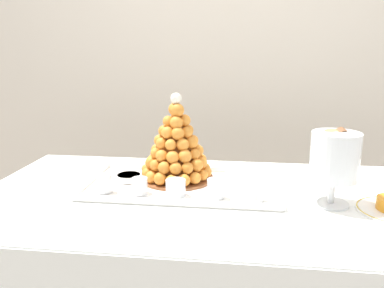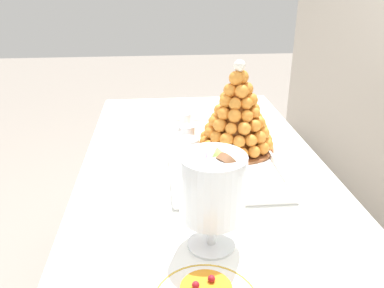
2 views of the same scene
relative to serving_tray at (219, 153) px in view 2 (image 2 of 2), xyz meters
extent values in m
cylinder|color=brown|center=(-0.57, -0.36, -0.42)|extent=(0.04, 0.04, 0.78)
cylinder|color=brown|center=(-0.57, 0.24, -0.42)|extent=(0.04, 0.04, 0.78)
cube|color=brown|center=(0.15, -0.06, -0.02)|extent=(1.56, 0.72, 0.02)
cube|color=white|center=(0.15, -0.06, -0.01)|extent=(1.62, 0.78, 0.00)
cube|color=white|center=(0.15, -0.45, -0.20)|extent=(1.62, 0.01, 0.39)
cube|color=white|center=(0.15, 0.33, -0.20)|extent=(1.62, 0.01, 0.39)
cube|color=white|center=(-0.66, -0.06, -0.20)|extent=(0.01, 0.78, 0.39)
cube|color=white|center=(0.00, 0.00, 0.00)|extent=(0.65, 0.33, 0.01)
cube|color=white|center=(0.00, -0.17, 0.01)|extent=(0.65, 0.01, 0.02)
cube|color=white|center=(0.00, 0.17, 0.01)|extent=(0.65, 0.01, 0.02)
cube|color=white|center=(-0.32, 0.00, 0.01)|extent=(0.01, 0.33, 0.02)
cube|color=white|center=(0.32, 0.00, 0.01)|extent=(0.01, 0.33, 0.02)
cylinder|color=white|center=(0.00, 0.00, 0.00)|extent=(0.31, 0.31, 0.00)
cylinder|color=brown|center=(-0.03, 0.06, 0.01)|extent=(0.26, 0.26, 0.01)
cone|color=#C26F27|center=(-0.03, 0.06, 0.14)|extent=(0.18, 0.18, 0.26)
sphere|color=orange|center=(0.08, 0.06, 0.03)|extent=(0.04, 0.04, 0.04)
sphere|color=orange|center=(0.07, 0.10, 0.03)|extent=(0.04, 0.04, 0.04)
sphere|color=orange|center=(0.04, 0.14, 0.03)|extent=(0.04, 0.04, 0.04)
sphere|color=orange|center=(0.01, 0.16, 0.03)|extent=(0.05, 0.05, 0.05)
sphere|color=orange|center=(-0.03, 0.17, 0.03)|extent=(0.04, 0.04, 0.04)
sphere|color=orange|center=(-0.07, 0.16, 0.03)|extent=(0.04, 0.04, 0.04)
sphere|color=orange|center=(-0.10, 0.14, 0.03)|extent=(0.04, 0.04, 0.04)
sphere|color=orange|center=(-0.13, 0.10, 0.03)|extent=(0.04, 0.04, 0.04)
sphere|color=orange|center=(-0.14, 0.06, 0.03)|extent=(0.05, 0.05, 0.05)
sphere|color=orange|center=(-0.13, 0.02, 0.03)|extent=(0.04, 0.04, 0.04)
sphere|color=orange|center=(-0.10, -0.01, 0.03)|extent=(0.04, 0.04, 0.04)
sphere|color=orange|center=(-0.07, -0.03, 0.03)|extent=(0.04, 0.04, 0.04)
sphere|color=orange|center=(-0.03, -0.04, 0.03)|extent=(0.04, 0.04, 0.04)
sphere|color=orange|center=(0.01, -0.03, 0.03)|extent=(0.04, 0.04, 0.04)
sphere|color=orange|center=(0.04, -0.01, 0.03)|extent=(0.04, 0.04, 0.04)
sphere|color=orange|center=(0.07, 0.02, 0.03)|extent=(0.04, 0.04, 0.04)
sphere|color=orange|center=(0.05, 0.09, 0.07)|extent=(0.04, 0.04, 0.04)
sphere|color=orange|center=(0.03, 0.13, 0.07)|extent=(0.04, 0.04, 0.04)
sphere|color=orange|center=(0.00, 0.15, 0.07)|extent=(0.04, 0.04, 0.04)
sphere|color=orange|center=(-0.04, 0.15, 0.07)|extent=(0.05, 0.05, 0.05)
sphere|color=orange|center=(-0.08, 0.14, 0.07)|extent=(0.04, 0.04, 0.04)
sphere|color=orange|center=(-0.11, 0.11, 0.07)|extent=(0.04, 0.04, 0.04)
sphere|color=orange|center=(-0.12, 0.07, 0.07)|extent=(0.04, 0.04, 0.04)
sphere|color=orange|center=(-0.11, 0.03, 0.07)|extent=(0.04, 0.04, 0.04)
sphere|color=orange|center=(-0.09, 0.00, 0.07)|extent=(0.04, 0.04, 0.04)
sphere|color=orange|center=(-0.06, -0.02, 0.07)|extent=(0.04, 0.04, 0.04)
sphere|color=orange|center=(-0.02, -0.03, 0.07)|extent=(0.04, 0.04, 0.04)
sphere|color=orange|center=(0.02, -0.01, 0.07)|extent=(0.04, 0.04, 0.04)
sphere|color=orange|center=(0.05, 0.02, 0.07)|extent=(0.05, 0.05, 0.05)
sphere|color=orange|center=(0.06, 0.06, 0.07)|extent=(0.04, 0.04, 0.04)
sphere|color=orange|center=(0.03, 0.11, 0.11)|extent=(0.04, 0.04, 0.04)
sphere|color=orange|center=(-0.01, 0.14, 0.10)|extent=(0.04, 0.04, 0.04)
sphere|color=orange|center=(-0.05, 0.14, 0.10)|extent=(0.05, 0.05, 0.05)
sphere|color=orange|center=(-0.09, 0.11, 0.10)|extent=(0.04, 0.04, 0.04)
sphere|color=orange|center=(-0.10, 0.08, 0.11)|extent=(0.04, 0.04, 0.04)
sphere|color=orange|center=(-0.10, 0.03, 0.10)|extent=(0.04, 0.04, 0.04)
sphere|color=orange|center=(-0.07, 0.00, 0.10)|extent=(0.04, 0.04, 0.04)
sphere|color=orange|center=(-0.03, -0.01, 0.10)|extent=(0.04, 0.04, 0.04)
sphere|color=orange|center=(0.01, 0.00, 0.11)|extent=(0.05, 0.05, 0.05)
sphere|color=orange|center=(0.04, 0.03, 0.10)|extent=(0.04, 0.04, 0.04)
sphere|color=orange|center=(0.04, 0.07, 0.11)|extent=(0.04, 0.04, 0.04)
sphere|color=orange|center=(0.00, 0.12, 0.14)|extent=(0.04, 0.04, 0.04)
sphere|color=orange|center=(-0.04, 0.12, 0.14)|extent=(0.04, 0.04, 0.04)
sphere|color=orange|center=(-0.08, 0.10, 0.14)|extent=(0.04, 0.04, 0.04)
sphere|color=orange|center=(-0.09, 0.06, 0.14)|extent=(0.04, 0.04, 0.04)
sphere|color=orange|center=(-0.07, 0.03, 0.14)|extent=(0.04, 0.04, 0.04)
sphere|color=orange|center=(-0.04, 0.01, 0.14)|extent=(0.04, 0.04, 0.04)
sphere|color=orange|center=(0.00, 0.01, 0.14)|extent=(0.04, 0.04, 0.04)
sphere|color=orange|center=(0.03, 0.04, 0.14)|extent=(0.04, 0.04, 0.04)
sphere|color=orange|center=(0.03, 0.08, 0.14)|extent=(0.04, 0.04, 0.04)
sphere|color=orange|center=(-0.02, 0.11, 0.18)|extent=(0.05, 0.05, 0.05)
sphere|color=orange|center=(-0.06, 0.10, 0.18)|extent=(0.04, 0.04, 0.04)
sphere|color=orange|center=(-0.07, 0.06, 0.18)|extent=(0.04, 0.04, 0.04)
sphere|color=orange|center=(-0.05, 0.03, 0.18)|extent=(0.04, 0.04, 0.04)
sphere|color=orange|center=(-0.02, 0.02, 0.18)|extent=(0.04, 0.04, 0.04)
sphere|color=orange|center=(0.01, 0.05, 0.18)|extent=(0.04, 0.04, 0.04)
sphere|color=orange|center=(0.01, 0.08, 0.18)|extent=(0.04, 0.04, 0.04)
sphere|color=orange|center=(-0.03, 0.09, 0.21)|extent=(0.05, 0.05, 0.05)
sphere|color=orange|center=(-0.06, 0.06, 0.21)|extent=(0.04, 0.04, 0.04)
sphere|color=orange|center=(-0.02, 0.04, 0.21)|extent=(0.05, 0.05, 0.05)
sphere|color=orange|center=(0.00, 0.07, 0.21)|extent=(0.04, 0.04, 0.04)
sphere|color=orange|center=(-0.04, 0.07, 0.25)|extent=(0.05, 0.05, 0.05)
sphere|color=orange|center=(-0.02, 0.05, 0.25)|extent=(0.05, 0.05, 0.05)
sphere|color=white|center=(-0.03, 0.06, 0.29)|extent=(0.04, 0.04, 0.04)
cylinder|color=silver|center=(-0.24, -0.09, 0.03)|extent=(0.05, 0.05, 0.06)
cylinder|color=gold|center=(-0.24, -0.09, 0.02)|extent=(0.04, 0.04, 0.02)
cylinder|color=#EAC166|center=(-0.24, -0.09, 0.04)|extent=(0.04, 0.04, 0.02)
sphere|color=brown|center=(-0.25, -0.09, 0.05)|extent=(0.01, 0.01, 0.01)
cylinder|color=silver|center=(-0.12, -0.09, 0.03)|extent=(0.05, 0.05, 0.05)
cylinder|color=gold|center=(-0.12, -0.09, 0.01)|extent=(0.05, 0.05, 0.02)
cylinder|color=#EAC166|center=(-0.12, -0.09, 0.03)|extent=(0.05, 0.05, 0.02)
sphere|color=brown|center=(-0.12, -0.09, 0.04)|extent=(0.01, 0.01, 0.01)
cylinder|color=silver|center=(-0.01, -0.10, 0.03)|extent=(0.06, 0.06, 0.05)
cylinder|color=#F4EAC6|center=(-0.01, -0.10, 0.01)|extent=(0.06, 0.06, 0.02)
cylinder|color=white|center=(-0.01, -0.10, 0.03)|extent=(0.06, 0.06, 0.02)
sphere|color=brown|center=(-0.01, -0.09, 0.04)|extent=(0.02, 0.02, 0.02)
cylinder|color=silver|center=(0.12, -0.10, 0.03)|extent=(0.05, 0.05, 0.06)
cylinder|color=gold|center=(0.12, -0.10, 0.02)|extent=(0.05, 0.05, 0.02)
cylinder|color=#EAC166|center=(0.12, -0.10, 0.04)|extent=(0.05, 0.05, 0.02)
sphere|color=brown|center=(0.12, -0.09, 0.05)|extent=(0.01, 0.01, 0.01)
cylinder|color=silver|center=(0.24, -0.11, 0.03)|extent=(0.06, 0.06, 0.06)
cylinder|color=brown|center=(0.24, -0.11, 0.02)|extent=(0.05, 0.05, 0.02)
cylinder|color=#8C603D|center=(0.24, -0.11, 0.04)|extent=(0.05, 0.05, 0.02)
sphere|color=brown|center=(0.24, -0.11, 0.05)|extent=(0.02, 0.02, 0.02)
cylinder|color=white|center=(-0.20, 0.03, 0.01)|extent=(0.09, 0.09, 0.02)
cylinder|color=#F2CC59|center=(-0.20, 0.03, 0.02)|extent=(0.08, 0.08, 0.00)
cylinder|color=white|center=(0.47, -0.09, 0.00)|extent=(0.11, 0.11, 0.01)
cylinder|color=white|center=(0.47, -0.09, 0.04)|extent=(0.02, 0.02, 0.07)
cylinder|color=white|center=(0.47, -0.09, 0.15)|extent=(0.14, 0.14, 0.14)
cylinder|color=#D199D8|center=(0.49, -0.09, 0.09)|extent=(0.07, 0.05, 0.07)
cylinder|color=#9ED860|center=(0.46, -0.06, 0.09)|extent=(0.07, 0.06, 0.06)
cylinder|color=#E54C47|center=(0.45, -0.09, 0.09)|extent=(0.07, 0.06, 0.06)
cylinder|color=#F9A54C|center=(0.48, -0.12, 0.09)|extent=(0.07, 0.05, 0.07)
cylinder|color=#9ED860|center=(0.50, -0.07, 0.11)|extent=(0.06, 0.05, 0.05)
cylinder|color=pink|center=(0.45, -0.08, 0.11)|extent=(0.07, 0.05, 0.07)
cylinder|color=brown|center=(0.47, -0.10, 0.11)|extent=(0.06, 0.05, 0.07)
cylinder|color=#9ED860|center=(0.48, -0.06, 0.14)|extent=(0.06, 0.05, 0.05)
cylinder|color=#E54C47|center=(0.46, -0.08, 0.14)|extent=(0.07, 0.05, 0.07)
cylinder|color=#72B2E0|center=(0.47, -0.12, 0.14)|extent=(0.07, 0.06, 0.07)
cylinder|color=yellow|center=(0.50, -0.10, 0.14)|extent=(0.06, 0.06, 0.05)
cylinder|color=#E54C47|center=(0.46, -0.06, 0.16)|extent=(0.07, 0.06, 0.07)
cylinder|color=#D199D8|center=(0.45, -0.10, 0.16)|extent=(0.07, 0.05, 0.07)
cylinder|color=#9ED860|center=(0.48, -0.11, 0.16)|extent=(0.06, 0.06, 0.04)
cylinder|color=#9ED860|center=(0.51, -0.09, 0.16)|extent=(0.07, 0.05, 0.07)
cylinder|color=#72B2E0|center=(0.44, -0.07, 0.18)|extent=(0.06, 0.06, 0.05)
cylinder|color=#D199D8|center=(0.46, -0.11, 0.18)|extent=(0.07, 0.05, 0.06)
cylinder|color=#72B2E0|center=(0.49, -0.09, 0.18)|extent=(0.06, 0.05, 0.06)
cylinder|color=#9ED860|center=(0.45, -0.09, 0.20)|extent=(0.07, 0.05, 0.07)
cylinder|color=#D199D8|center=(0.46, -0.12, 0.20)|extent=(0.05, 0.05, 0.04)
cylinder|color=#F9A54C|center=(0.49, -0.10, 0.20)|extent=(0.05, 0.05, 0.03)
cylinder|color=brown|center=(0.48, -0.06, 0.20)|extent=(0.08, 0.05, 0.08)
sphere|color=#A51923|center=(0.62, -0.11, 0.04)|extent=(0.01, 0.01, 0.01)
sphere|color=#A51923|center=(0.64, -0.14, 0.04)|extent=(0.01, 0.01, 0.01)
cylinder|color=silver|center=(-0.07, 0.10, 0.00)|extent=(0.06, 0.06, 0.00)
cylinder|color=silver|center=(-0.07, 0.10, 0.04)|extent=(0.01, 0.01, 0.08)
sphere|color=silver|center=(-0.07, 0.10, 0.11)|extent=(0.08, 0.08, 0.08)
camera|label=1|loc=(0.18, -1.20, 0.45)|focal=35.13mm
camera|label=2|loc=(1.18, -0.20, 0.56)|focal=36.34mm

